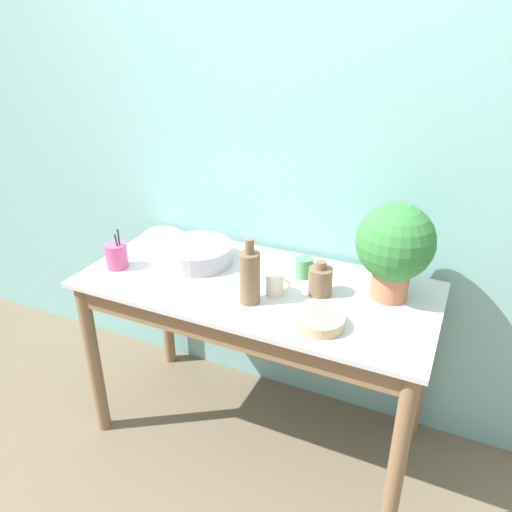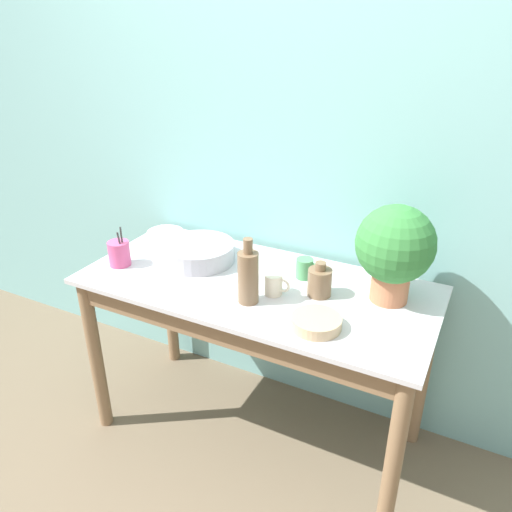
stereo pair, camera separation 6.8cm
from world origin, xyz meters
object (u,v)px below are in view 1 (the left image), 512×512
(potted_plant, at_px, (395,245))
(bowl_small_enamel_white, at_px, (162,238))
(bottle_short, at_px, (320,280))
(mug_cream, at_px, (275,284))
(bowl_wash_large, at_px, (196,253))
(mug_green, at_px, (305,268))
(bowl_small_tan, at_px, (319,321))
(bottle_tall, at_px, (250,276))
(utensil_cup, at_px, (117,256))

(potted_plant, xyz_separation_m, bowl_small_enamel_white, (-1.06, 0.05, -0.19))
(bottle_short, bearing_deg, mug_cream, -155.20)
(bowl_wash_large, height_order, mug_green, mug_green)
(bowl_small_tan, bearing_deg, bottle_tall, 170.53)
(bowl_wash_large, distance_m, mug_green, 0.48)
(mug_green, bearing_deg, potted_plant, -3.22)
(bottle_short, bearing_deg, bowl_wash_large, 176.12)
(potted_plant, bearing_deg, mug_green, 176.78)
(bowl_small_enamel_white, bearing_deg, bowl_small_tan, -21.28)
(mug_green, height_order, utensil_cup, utensil_cup)
(mug_green, xyz_separation_m, bowl_small_tan, (0.17, -0.32, -0.02))
(potted_plant, relative_size, bottle_tall, 1.46)
(utensil_cup, bearing_deg, bowl_wash_large, 33.64)
(bottle_short, bearing_deg, potted_plant, 19.14)
(bottle_tall, bearing_deg, bowl_small_enamel_white, 153.55)
(potted_plant, bearing_deg, mug_cream, -158.60)
(mug_cream, bearing_deg, bowl_small_tan, -31.94)
(bottle_short, relative_size, mug_green, 1.34)
(bowl_wash_large, relative_size, bottle_short, 2.28)
(mug_green, xyz_separation_m, mug_cream, (-0.06, -0.18, 0.00))
(mug_cream, xyz_separation_m, utensil_cup, (-0.69, -0.07, 0.01))
(mug_cream, height_order, utensil_cup, utensil_cup)
(bowl_small_enamel_white, bearing_deg, mug_green, -2.06)
(potted_plant, bearing_deg, bottle_short, -160.86)
(bottle_tall, relative_size, bowl_small_tan, 1.47)
(bottle_short, relative_size, utensil_cup, 0.78)
(mug_green, bearing_deg, bowl_small_enamel_white, 177.94)
(potted_plant, xyz_separation_m, bottle_short, (-0.25, -0.09, -0.16))
(potted_plant, height_order, bottle_short, potted_plant)
(utensil_cup, bearing_deg, bottle_tall, -1.74)
(mug_cream, bearing_deg, mug_green, 72.16)
(mug_green, xyz_separation_m, utensil_cup, (-0.75, -0.25, 0.01))
(bottle_tall, height_order, bottle_short, bottle_tall)
(mug_cream, xyz_separation_m, bowl_small_tan, (0.23, -0.14, -0.02))
(bottle_short, height_order, utensil_cup, utensil_cup)
(bottle_short, height_order, bowl_small_tan, bottle_short)
(mug_cream, relative_size, utensil_cup, 0.59)
(potted_plant, relative_size, mug_green, 3.62)
(bottle_tall, xyz_separation_m, bowl_small_enamel_white, (-0.60, 0.30, -0.08))
(bowl_small_tan, bearing_deg, bowl_small_enamel_white, 158.72)
(bowl_small_tan, xyz_separation_m, utensil_cup, (-0.92, 0.07, 0.03))
(mug_cream, distance_m, bowl_small_tan, 0.27)
(bowl_small_tan, bearing_deg, potted_plant, 59.46)
(bowl_wash_large, distance_m, bottle_short, 0.57)
(bottle_short, xyz_separation_m, mug_green, (-0.10, 0.10, -0.02))
(bowl_wash_large, distance_m, bowl_small_tan, 0.69)
(bottle_tall, xyz_separation_m, mug_cream, (0.06, 0.09, -0.07))
(bottle_tall, bearing_deg, bowl_small_tan, -9.47)
(bowl_wash_large, height_order, mug_cream, mug_cream)
(bottle_short, xyz_separation_m, utensil_cup, (-0.85, -0.15, -0.00))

